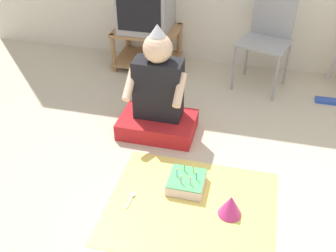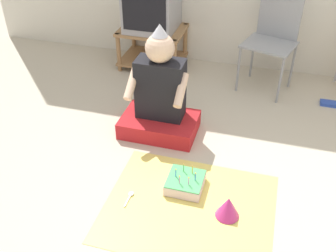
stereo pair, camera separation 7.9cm
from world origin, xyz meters
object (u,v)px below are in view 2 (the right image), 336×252
(party_hat_blue, at_px, (228,207))
(tv, at_px, (152,8))
(folding_chair, at_px, (273,36))
(birthday_cake, at_px, (185,182))
(person_seated, at_px, (160,98))

(party_hat_blue, bearing_deg, tv, 120.08)
(folding_chair, relative_size, birthday_cake, 3.54)
(folding_chair, distance_m, person_seated, 1.30)
(birthday_cake, bearing_deg, party_hat_blue, -29.21)
(tv, relative_size, party_hat_blue, 3.20)
(folding_chair, bearing_deg, person_seated, -127.82)
(tv, height_order, person_seated, person_seated)
(folding_chair, height_order, person_seated, person_seated)
(party_hat_blue, bearing_deg, folding_chair, 86.82)
(folding_chair, height_order, party_hat_blue, folding_chair)
(birthday_cake, height_order, party_hat_blue, party_hat_blue)
(folding_chair, distance_m, party_hat_blue, 1.85)
(folding_chair, distance_m, birthday_cake, 1.73)
(tv, bearing_deg, party_hat_blue, -59.92)
(tv, distance_m, person_seated, 1.25)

